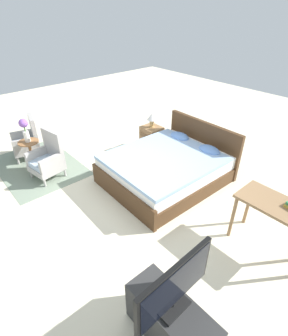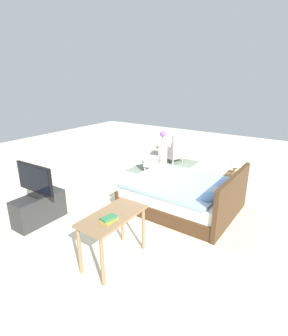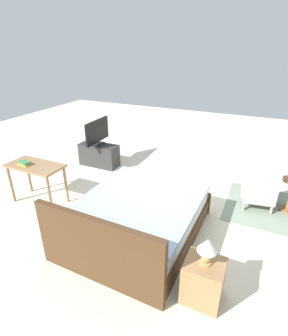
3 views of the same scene
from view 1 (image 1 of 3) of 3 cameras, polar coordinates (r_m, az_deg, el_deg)
name	(u,v)px [view 1 (image 1 of 3)]	position (r m, az deg, el deg)	size (l,w,h in m)	color
ground_plane	(128,198)	(4.74, -3.61, -6.49)	(16.00, 16.00, 0.00)	beige
floor_rug	(38,166)	(6.03, -22.00, 0.38)	(2.10, 1.50, 0.01)	gray
bed	(168,167)	(5.02, 5.15, 0.15)	(1.81, 2.20, 0.96)	#472D19
armchair_by_window_left	(28,141)	(6.32, -23.97, 5.34)	(0.66, 0.66, 0.92)	#ADA8A3
armchair_by_window_right	(48,159)	(5.43, -20.20, 1.79)	(0.62, 0.62, 0.92)	#ADA8A3
side_table	(31,152)	(5.83, -23.43, 3.30)	(0.40, 0.40, 0.62)	#936038
flower_vase	(24,128)	(5.62, -24.58, 7.94)	(0.17, 0.17, 0.48)	silver
nightstand	(152,138)	(6.20, 1.67, 6.63)	(0.44, 0.41, 0.54)	#997047
table_lamp	(152,118)	(6.01, 1.75, 10.78)	(0.22, 0.22, 0.33)	tan
tv_stand	(171,322)	(3.05, 5.87, -30.40)	(0.96, 0.40, 0.54)	#2D2D2D
tv_flatscreen	(175,287)	(2.54, 6.72, -24.34)	(0.21, 0.91, 0.61)	black
vanity_desk	(277,212)	(3.88, 27.01, -8.53)	(1.04, 0.52, 0.77)	#8E6B47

